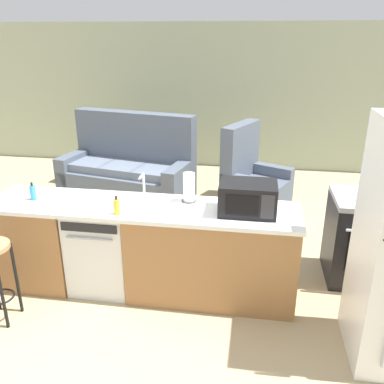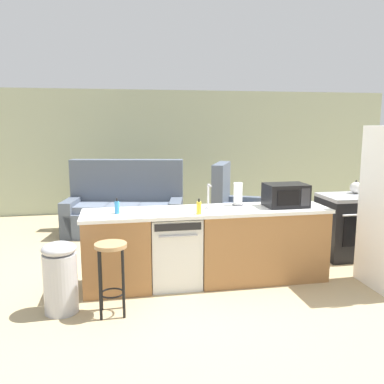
% 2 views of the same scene
% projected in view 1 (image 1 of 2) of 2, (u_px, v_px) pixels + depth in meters
% --- Properties ---
extents(ground_plane, '(24.00, 24.00, 0.00)m').
position_uv_depth(ground_plane, '(130.00, 286.00, 4.12)').
color(ground_plane, tan).
extents(wall_back, '(10.00, 0.06, 2.60)m').
position_uv_depth(wall_back, '(210.00, 98.00, 7.47)').
color(wall_back, '#A8B293').
rests_on(wall_back, ground_plane).
extents(kitchen_counter, '(2.94, 0.66, 0.90)m').
position_uv_depth(kitchen_counter, '(152.00, 252.00, 3.93)').
color(kitchen_counter, '#9E6B3D').
rests_on(kitchen_counter, ground_plane).
extents(dishwasher, '(0.58, 0.61, 0.84)m').
position_uv_depth(dishwasher, '(104.00, 248.00, 4.00)').
color(dishwasher, silver).
rests_on(dishwasher, ground_plane).
extents(stove_range, '(0.76, 0.68, 0.90)m').
position_uv_depth(stove_range, '(367.00, 239.00, 4.11)').
color(stove_range, black).
rests_on(stove_range, ground_plane).
extents(microwave, '(0.50, 0.37, 0.28)m').
position_uv_depth(microwave, '(248.00, 198.00, 3.58)').
color(microwave, black).
rests_on(microwave, kitchen_counter).
extents(sink_faucet, '(0.07, 0.18, 0.30)m').
position_uv_depth(sink_faucet, '(144.00, 191.00, 3.76)').
color(sink_faucet, silver).
rests_on(sink_faucet, kitchen_counter).
extents(paper_towel_roll, '(0.14, 0.14, 0.28)m').
position_uv_depth(paper_towel_roll, '(189.00, 188.00, 3.82)').
color(paper_towel_roll, '#4C4C51').
rests_on(paper_towel_roll, kitchen_counter).
extents(soap_bottle, '(0.06, 0.06, 0.18)m').
position_uv_depth(soap_bottle, '(117.00, 207.00, 3.56)').
color(soap_bottle, yellow).
rests_on(soap_bottle, kitchen_counter).
extents(dish_soap_bottle, '(0.06, 0.06, 0.18)m').
position_uv_depth(dish_soap_bottle, '(33.00, 193.00, 3.88)').
color(dish_soap_bottle, '#338CCC').
rests_on(dish_soap_bottle, kitchen_counter).
extents(couch, '(2.14, 1.29, 1.27)m').
position_uv_depth(couch, '(130.00, 170.00, 6.38)').
color(couch, '#515B6B').
rests_on(couch, ground_plane).
extents(armchair, '(1.08, 1.11, 1.20)m').
position_uv_depth(armchair, '(251.00, 182.00, 5.98)').
color(armchair, '#515B6B').
rests_on(armchair, ground_plane).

